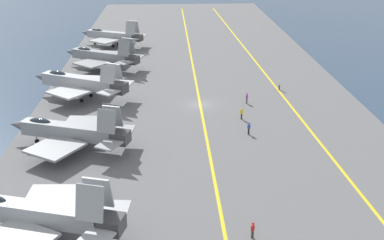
{
  "coord_description": "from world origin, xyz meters",
  "views": [
    {
      "loc": [
        -70.54,
        4.91,
        27.11
      ],
      "look_at": [
        -12.21,
        1.92,
        2.9
      ],
      "focal_mm": 45.0,
      "sensor_mm": 36.0,
      "label": 1
    }
  ],
  "objects": [
    {
      "name": "parked_jet_sixth",
      "position": [
        39.43,
        17.6,
        2.88
      ],
      "size": [
        12.24,
        15.88,
        6.13
      ],
      "color": "#9EA3A8",
      "rests_on": "carrier_deck"
    },
    {
      "name": "parked_jet_fifth",
      "position": [
        21.05,
        17.68,
        2.93
      ],
      "size": [
        12.89,
        16.38,
        6.45
      ],
      "color": "gray",
      "rests_on": "carrier_deck"
    },
    {
      "name": "ground_plane",
      "position": [
        0.0,
        0.0,
        0.0
      ],
      "size": [
        2000.0,
        2000.0,
        0.0
      ],
      "primitive_type": "plane",
      "color": "#2D425B"
    },
    {
      "name": "crew_yellow_vest",
      "position": [
        -6.2,
        -5.61,
        1.36
      ],
      "size": [
        0.45,
        0.45,
        1.75
      ],
      "color": "#383328",
      "rests_on": "carrier_deck"
    },
    {
      "name": "parked_jet_third",
      "position": [
        -14.64,
        17.43,
        2.69
      ],
      "size": [
        13.73,
        16.65,
        6.07
      ],
      "color": "gray",
      "rests_on": "carrier_deck"
    },
    {
      "name": "deck_stripe_foul_line",
      "position": [
        0.0,
        -14.05,
        0.4
      ],
      "size": [
        179.19,
        7.74,
        0.01
      ],
      "primitive_type": "cube",
      "rotation": [
        0.0,
        0.0,
        0.04
      ],
      "color": "yellow",
      "rests_on": "carrier_deck"
    },
    {
      "name": "parked_jet_fourth",
      "position": [
        3.75,
        19.13,
        3.21
      ],
      "size": [
        12.65,
        17.27,
        6.42
      ],
      "color": "#A8AAAF",
      "rests_on": "carrier_deck"
    },
    {
      "name": "crew_red_vest",
      "position": [
        -34.52,
        -2.44,
        1.31
      ],
      "size": [
        0.46,
        0.41,
        1.66
      ],
      "color": "#383328",
      "rests_on": "carrier_deck"
    },
    {
      "name": "crew_white_vest",
      "position": [
        6.51,
        -13.96,
        1.4
      ],
      "size": [
        0.46,
        0.41,
        1.82
      ],
      "color": "#4C473D",
      "rests_on": "carrier_deck"
    },
    {
      "name": "crew_purple_vest",
      "position": [
        0.2,
        -7.38,
        1.36
      ],
      "size": [
        0.44,
        0.37,
        1.75
      ],
      "color": "#4C473D",
      "rests_on": "carrier_deck"
    },
    {
      "name": "parked_jet_second",
      "position": [
        -33.5,
        17.02,
        3.02
      ],
      "size": [
        12.77,
        17.44,
        6.63
      ],
      "color": "#9EA3A8",
      "rests_on": "carrier_deck"
    },
    {
      "name": "carrier_deck",
      "position": [
        0.0,
        0.0,
        0.2
      ],
      "size": [
        199.26,
        51.11,
        0.4
      ],
      "primitive_type": "cube",
      "color": "slate",
      "rests_on": "ground"
    },
    {
      "name": "crew_blue_vest",
      "position": [
        -11.63,
        -5.78,
        1.36
      ],
      "size": [
        0.29,
        0.4,
        1.75
      ],
      "color": "#232328",
      "rests_on": "carrier_deck"
    },
    {
      "name": "deck_stripe_centerline",
      "position": [
        0.0,
        0.0,
        0.4
      ],
      "size": [
        179.33,
        0.36,
        0.01
      ],
      "primitive_type": "cube",
      "color": "yellow",
      "rests_on": "carrier_deck"
    }
  ]
}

